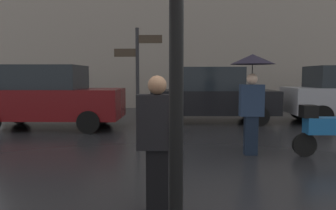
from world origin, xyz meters
The scene contains 6 objects.
pedestrian_with_umbrella centered at (0.94, 3.83, 1.49)m, with size 0.87×0.87×2.00m.
pedestrian_with_bag centered at (-0.75, 1.06, 0.89)m, with size 0.49×0.24×1.58m.
parked_scooter centered at (2.42, 3.71, 0.56)m, with size 1.47×0.32×1.23m.
parked_car_left centered at (0.66, 8.39, 0.94)m, with size 4.17×2.00×1.86m.
parked_car_right centered at (-4.38, 6.93, 0.96)m, with size 4.25×1.95×1.89m.
street_signpost centered at (-1.42, 4.72, 1.61)m, with size 1.08×0.08×2.64m.
Camera 1 is at (-0.57, -2.39, 1.57)m, focal length 33.64 mm.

